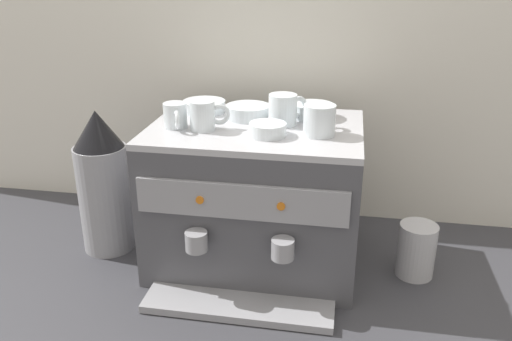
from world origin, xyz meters
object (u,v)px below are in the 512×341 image
ceramic_bowl_0 (248,112)px  ceramic_cup_0 (320,120)px  ceramic_bowl_3 (204,106)px  espresso_machine (256,196)px  ceramic_bowl_1 (313,111)px  coffee_grinder (103,183)px  ceramic_cup_3 (284,109)px  ceramic_cup_2 (175,116)px  ceramic_cup_1 (204,115)px  ceramic_bowl_2 (268,130)px  milk_pitcher (416,250)px

ceramic_bowl_0 → ceramic_cup_0: bearing=-28.9°
ceramic_bowl_3 → espresso_machine: bearing=-33.8°
ceramic_bowl_1 → coffee_grinder: (-0.60, -0.12, -0.21)m
ceramic_cup_3 → ceramic_bowl_0: ceramic_cup_3 is taller
ceramic_cup_2 → ceramic_bowl_0: ceramic_cup_2 is taller
ceramic_cup_3 → coffee_grinder: size_ratio=0.23×
ceramic_cup_2 → ceramic_bowl_0: 0.21m
ceramic_cup_1 → ceramic_bowl_2: size_ratio=1.08×
ceramic_cup_1 → ceramic_cup_2: ceramic_cup_1 is taller
espresso_machine → coffee_grinder: coffee_grinder is taller
ceramic_bowl_0 → coffee_grinder: 0.48m
ceramic_bowl_2 → coffee_grinder: 0.54m
ceramic_cup_2 → ceramic_bowl_2: bearing=-5.4°
ceramic_cup_3 → ceramic_bowl_1: (0.07, 0.08, -0.02)m
espresso_machine → milk_pitcher: bearing=-0.8°
ceramic_cup_0 → ceramic_cup_3: size_ratio=1.22×
ceramic_cup_0 → ceramic_cup_3: ceramic_cup_3 is taller
ceramic_bowl_1 → ceramic_bowl_3: bearing=178.7°
ceramic_bowl_0 → coffee_grinder: (-0.42, -0.09, -0.21)m
espresso_machine → coffee_grinder: size_ratio=1.31×
ceramic_bowl_0 → ceramic_bowl_1: 0.18m
ceramic_bowl_1 → ceramic_bowl_2: (-0.10, -0.18, -0.00)m
coffee_grinder → ceramic_bowl_0: bearing=11.5°
espresso_machine → ceramic_bowl_2: ceramic_bowl_2 is taller
espresso_machine → ceramic_bowl_3: (-0.17, 0.12, 0.22)m
ceramic_bowl_0 → ceramic_bowl_3: 0.14m
ceramic_cup_3 → ceramic_bowl_1: ceramic_cup_3 is taller
ceramic_cup_0 → espresso_machine: bearing=166.9°
coffee_grinder → ceramic_bowl_2: bearing=-7.1°
ceramic_cup_1 → milk_pitcher: size_ratio=0.66×
espresso_machine → milk_pitcher: size_ratio=3.69×
ceramic_cup_2 → ceramic_bowl_0: bearing=35.9°
ceramic_cup_3 → milk_pitcher: size_ratio=0.66×
ceramic_bowl_1 → ceramic_cup_0: bearing=-79.4°
ceramic_cup_0 → ceramic_bowl_1: (-0.03, 0.15, -0.02)m
ceramic_bowl_1 → ceramic_cup_2: bearing=-155.6°
espresso_machine → milk_pitcher: 0.47m
ceramic_bowl_0 → coffee_grinder: ceramic_bowl_0 is taller
coffee_grinder → milk_pitcher: bearing=0.3°
ceramic_cup_0 → ceramic_cup_2: ceramic_cup_0 is taller
espresso_machine → ceramic_cup_3: (0.07, 0.03, 0.25)m
espresso_machine → ceramic_cup_1: 0.28m
ceramic_cup_0 → ceramic_cup_2: (-0.38, -0.01, -0.01)m
ceramic_cup_3 → milk_pitcher: 0.53m
ceramic_cup_1 → ceramic_bowl_3: (-0.05, 0.17, -0.02)m
espresso_machine → ceramic_cup_2: bearing=-166.5°
ceramic_bowl_3 → ceramic_cup_2: bearing=-101.0°
ceramic_cup_2 → ceramic_bowl_2: ceramic_cup_2 is taller
ceramic_bowl_2 → ceramic_bowl_3: bearing=139.0°
ceramic_cup_2 → ceramic_cup_0: bearing=1.4°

